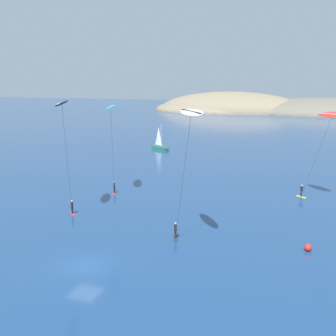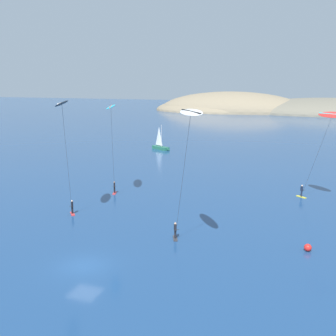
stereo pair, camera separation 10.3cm
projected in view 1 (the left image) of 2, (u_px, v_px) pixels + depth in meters
ground_plane at (84, 266)px, 35.73m from camera, size 600.00×600.00×0.00m
headland_island at (274, 112)px, 212.05m from camera, size 133.01×55.71×20.18m
sailboat_near at (161, 147)px, 96.09m from camera, size 5.58×3.89×5.70m
kitesurfer_white at (189, 126)px, 35.53m from camera, size 5.14×7.09×13.18m
kitesurfer_cyan at (111, 115)px, 53.35m from camera, size 3.60×6.60×12.56m
kitesurfer_red at (329, 122)px, 51.32m from camera, size 5.85×5.75×11.83m
kitesurfer_black at (63, 115)px, 44.38m from camera, size 3.48×6.04×13.49m
marker_buoy at (308, 247)px, 38.83m from camera, size 0.70×0.70×0.70m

